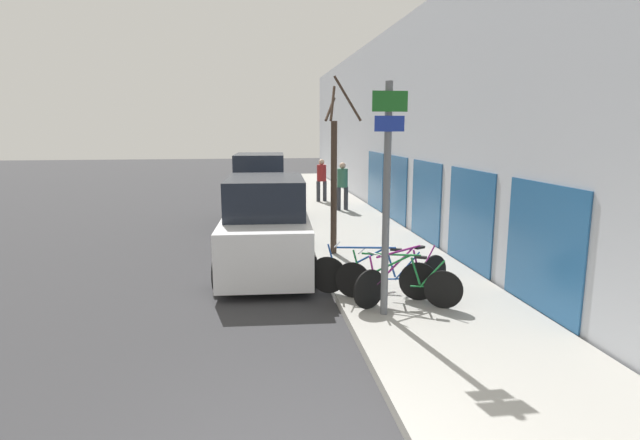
{
  "coord_description": "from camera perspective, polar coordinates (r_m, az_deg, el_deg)",
  "views": [
    {
      "loc": [
        -0.51,
        -3.96,
        3.14
      ],
      "look_at": [
        0.83,
        5.51,
        1.4
      ],
      "focal_mm": 28.0,
      "sensor_mm": 36.0,
      "label": 1
    }
  ],
  "objects": [
    {
      "name": "bicycle_1",
      "position": [
        9.03,
        9.48,
        -6.5
      ],
      "size": [
        2.04,
        1.14,
        0.94
      ],
      "rotation": [
        0.0,
        0.0,
        2.07
      ],
      "color": "black",
      "rests_on": "sidewalk_curb"
    },
    {
      "name": "street_tree",
      "position": [
        11.93,
        1.65,
        4.84
      ],
      "size": [
        0.97,
        0.67,
        4.21
      ],
      "color": "#3D2D23",
      "rests_on": "sidewalk_curb"
    },
    {
      "name": "bicycle_0",
      "position": [
        8.83,
        8.78,
        -6.96
      ],
      "size": [
        2.0,
        1.08,
        0.9
      ],
      "rotation": [
        0.0,
        0.0,
        1.09
      ],
      "color": "black",
      "rests_on": "sidewalk_curb"
    },
    {
      "name": "bicycle_2",
      "position": [
        9.09,
        6.0,
        -6.28
      ],
      "size": [
        2.18,
        0.9,
        0.95
      ],
      "rotation": [
        0.0,
        0.0,
        1.19
      ],
      "color": "black",
      "rests_on": "sidewalk_curb"
    },
    {
      "name": "building_facade",
      "position": [
        18.52,
        7.3,
        10.48
      ],
      "size": [
        0.23,
        32.0,
        6.5
      ],
      "color": "#B2B7C1",
      "rests_on": "ground"
    },
    {
      "name": "parked_car_1",
      "position": [
        16.56,
        -6.83,
        3.04
      ],
      "size": [
        2.13,
        4.47,
        2.36
      ],
      "rotation": [
        0.0,
        0.0,
        -0.06
      ],
      "color": "#51565B",
      "rests_on": "ground"
    },
    {
      "name": "ground_plane",
      "position": [
        15.49,
        -5.97,
        -1.43
      ],
      "size": [
        80.0,
        80.0,
        0.0
      ],
      "primitive_type": "plane",
      "color": "#333335"
    },
    {
      "name": "sidewalk_curb",
      "position": [
        18.48,
        1.78,
        0.78
      ],
      "size": [
        3.2,
        32.0,
        0.15
      ],
      "color": "#9E9B93",
      "rests_on": "ground"
    },
    {
      "name": "parked_car_0",
      "position": [
        11.33,
        -6.17,
        -0.84
      ],
      "size": [
        2.25,
        4.88,
        2.1
      ],
      "rotation": [
        0.0,
        0.0,
        -0.05
      ],
      "color": "silver",
      "rests_on": "ground"
    },
    {
      "name": "pedestrian_far",
      "position": [
        20.93,
        0.18,
        4.92
      ],
      "size": [
        0.45,
        0.39,
        1.76
      ],
      "rotation": [
        0.0,
        0.0,
        0.32
      ],
      "color": "#333338",
      "rests_on": "sidewalk_curb"
    },
    {
      "name": "signpost",
      "position": [
        7.92,
        7.63,
        3.04
      ],
      "size": [
        0.55,
        0.14,
        3.71
      ],
      "color": "#595B60",
      "rests_on": "sidewalk_curb"
    },
    {
      "name": "pedestrian_near",
      "position": [
        18.68,
        2.58,
        4.29
      ],
      "size": [
        0.45,
        0.4,
        1.78
      ],
      "rotation": [
        0.0,
        0.0,
        3.43
      ],
      "color": "#333338",
      "rests_on": "sidewalk_curb"
    }
  ]
}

